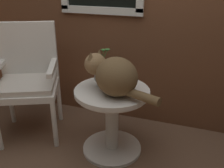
{
  "coord_description": "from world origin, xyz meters",
  "views": [
    {
      "loc": [
        0.7,
        -1.54,
        1.48
      ],
      "look_at": [
        0.07,
        0.26,
        0.65
      ],
      "focal_mm": 41.31,
      "sensor_mm": 36.0,
      "label": 1
    }
  ],
  "objects_px": {
    "wicker_side_table": "(112,111)",
    "cat": "(114,75)",
    "wicker_chair": "(28,75)",
    "pewter_vase_with_ivy": "(101,75)"
  },
  "relations": [
    {
      "from": "wicker_side_table",
      "to": "cat",
      "type": "distance_m",
      "value": 0.37
    },
    {
      "from": "wicker_side_table",
      "to": "pewter_vase_with_ivy",
      "type": "height_order",
      "value": "pewter_vase_with_ivy"
    },
    {
      "from": "wicker_chair",
      "to": "pewter_vase_with_ivy",
      "type": "distance_m",
      "value": 0.75
    },
    {
      "from": "pewter_vase_with_ivy",
      "to": "wicker_side_table",
      "type": "bearing_deg",
      "value": -26.08
    },
    {
      "from": "cat",
      "to": "pewter_vase_with_ivy",
      "type": "height_order",
      "value": "cat"
    },
    {
      "from": "wicker_side_table",
      "to": "wicker_chair",
      "type": "relative_size",
      "value": 0.59
    },
    {
      "from": "wicker_side_table",
      "to": "wicker_chair",
      "type": "bearing_deg",
      "value": 176.38
    },
    {
      "from": "wicker_side_table",
      "to": "cat",
      "type": "xyz_separation_m",
      "value": [
        0.04,
        -0.07,
        0.36
      ]
    },
    {
      "from": "wicker_chair",
      "to": "pewter_vase_with_ivy",
      "type": "bearing_deg",
      "value": 0.16
    },
    {
      "from": "wicker_chair",
      "to": "cat",
      "type": "xyz_separation_m",
      "value": [
        0.9,
        -0.12,
        0.16
      ]
    }
  ]
}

